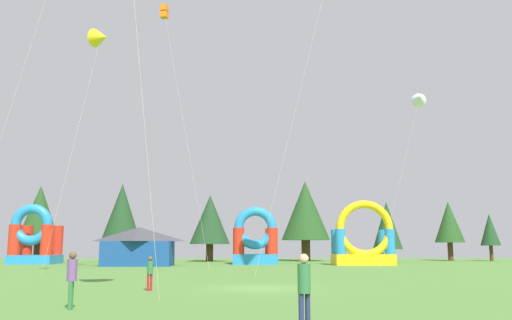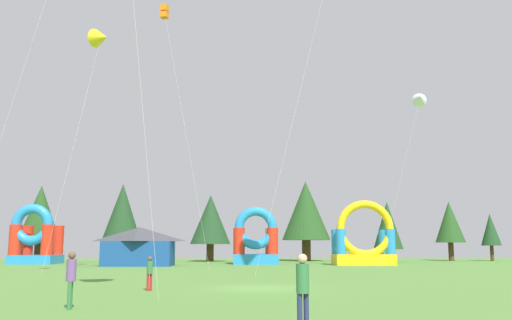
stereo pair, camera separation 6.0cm
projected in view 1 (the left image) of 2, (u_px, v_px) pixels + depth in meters
The scene contains 18 objects.
ground_plane at pixel (260, 288), 26.49m from camera, with size 120.00×120.00×0.00m, color #548438.
kite_orange_box at pixel (164, 13), 49.27m from camera, with size 4.89×1.77×23.64m.
kite_yellow_delta at pixel (101, 38), 45.76m from camera, with size 3.51×4.99×20.27m.
kite_white_delta at pixel (419, 98), 53.71m from camera, with size 5.16×1.82×17.20m.
person_far_side at pixel (304, 285), 13.40m from camera, with size 0.42×0.42×1.88m.
person_left_edge at pixel (72, 275), 17.86m from camera, with size 0.35×0.35×1.87m.
person_midfield at pixel (150, 270), 25.10m from camera, with size 0.36×0.36×1.56m.
inflatable_yellow_castle at pixel (35, 242), 60.14m from camera, with size 4.78×4.72×6.54m.
inflatable_orange_dome at pixel (255, 243), 59.53m from camera, with size 4.85×4.41×6.21m.
inflatable_blue_arch at pixel (364, 243), 56.66m from camera, with size 6.17×3.67×6.69m.
festival_tent at pixel (139, 246), 54.65m from camera, with size 6.75×4.38×3.87m.
tree_row_1 at pixel (40, 213), 67.10m from camera, with size 4.88×4.88×9.39m.
tree_row_2 at pixel (122, 214), 68.27m from camera, with size 5.13×5.13×9.75m.
tree_row_3 at pixel (210, 220), 69.84m from camera, with size 5.17×5.17×8.46m.
tree_row_4 at pixel (305, 211), 72.03m from camera, with size 6.39×6.39×10.50m.
tree_row_5 at pixel (387, 226), 68.53m from camera, with size 3.69×3.69×7.51m.
tree_row_6 at pixel (449, 222), 72.95m from camera, with size 3.89×3.89×7.88m.
tree_row_7 at pixel (490, 230), 71.86m from camera, with size 2.55×2.55×6.19m.
Camera 1 is at (-1.03, -27.12, 2.09)m, focal length 38.09 mm.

